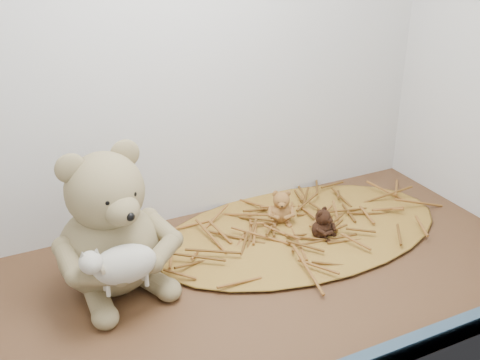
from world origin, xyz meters
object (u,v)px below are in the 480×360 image
mini_teddy_brown (322,222)px  mini_teddy_tan (281,205)px  toy_lamb (124,264)px  main_teddy (106,221)px

mini_teddy_brown → mini_teddy_tan: bearing=79.4°
toy_lamb → mini_teddy_tan: size_ratio=1.91×
main_teddy → mini_teddy_tan: (39.37, 6.04, -8.93)cm
main_teddy → toy_lamb: (0.00, -10.02, -3.24)cm
toy_lamb → mini_teddy_tan: bearing=22.2°
main_teddy → mini_teddy_brown: 44.85cm
main_teddy → mini_teddy_tan: bearing=-3.1°
main_teddy → mini_teddy_brown: bearing=-16.4°
main_teddy → mini_teddy_brown: main_teddy is taller
main_teddy → mini_teddy_brown: size_ratio=4.20×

